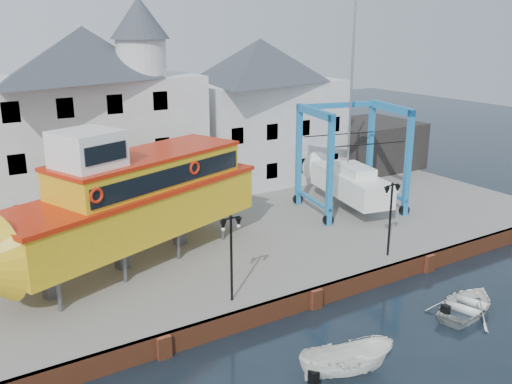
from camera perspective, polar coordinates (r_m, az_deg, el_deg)
ground at (r=28.66m, az=5.92°, el=-11.44°), size 140.00×140.00×0.00m
hardstanding at (r=36.91m, az=-4.65°, el=-3.94°), size 44.00×22.00×1.00m
quay_wall at (r=28.50m, az=5.82°, el=-10.47°), size 44.00×0.47×1.00m
building_white_main at (r=40.11m, az=-16.12°, el=7.25°), size 14.00×8.30×14.00m
building_white_right at (r=46.51m, az=0.43°, el=8.19°), size 12.00×8.00×11.20m
shed_dark at (r=51.70m, az=11.04°, el=4.70°), size 8.00×7.00×4.00m
lamp_post_left at (r=25.77m, az=-2.51°, el=-4.47°), size 1.12×0.32×4.20m
lamp_post_right at (r=31.65m, az=13.38°, el=-0.86°), size 1.12×0.32×4.20m
tour_boat at (r=29.92m, az=-13.55°, el=-1.11°), size 17.71×9.84×7.56m
travel_lift at (r=40.01m, az=8.88°, el=1.75°), size 7.30×9.37×13.72m
motorboat_a at (r=24.05m, az=8.91°, el=-17.61°), size 4.18×2.66×1.51m
motorboat_b at (r=30.04m, az=20.32°, el=-11.08°), size 5.02×4.19×0.89m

